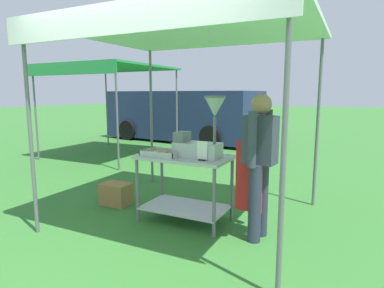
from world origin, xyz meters
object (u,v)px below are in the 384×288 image
object	(u,v)px
stall_canopy	(188,34)
neighbour_tent	(108,69)
donut_tray	(163,154)
donut_cart	(185,175)
menu_sign	(202,152)
supply_crate	(116,194)
van_navy	(182,115)
vendor	(259,159)
donut_fryer	(201,136)

from	to	relation	value
stall_canopy	neighbour_tent	distance (m)	4.83
donut_tray	donut_cart	bearing A→B (deg)	26.52
menu_sign	supply_crate	distance (m)	1.73
donut_tray	supply_crate	world-z (taller)	donut_tray
van_navy	donut_cart	bearing A→B (deg)	-61.68
donut_tray	neighbour_tent	world-z (taller)	neighbour_tent
vendor	neighbour_tent	xyz separation A→B (m)	(-4.75, 3.15, 1.31)
donut_fryer	menu_sign	distance (m)	0.24
vendor	neighbour_tent	world-z (taller)	neighbour_tent
stall_canopy	van_navy	size ratio (longest dim) A/B	0.55
donut_cart	neighbour_tent	xyz separation A→B (m)	(-3.80, 3.08, 1.61)
donut_cart	supply_crate	size ratio (longest dim) A/B	2.70
donut_cart	donut_tray	bearing A→B (deg)	-153.48
menu_sign	neighbour_tent	world-z (taller)	neighbour_tent
stall_canopy	vendor	bearing A→B (deg)	-10.21
menu_sign	supply_crate	bearing A→B (deg)	169.33
stall_canopy	donut_tray	world-z (taller)	stall_canopy
donut_cart	donut_fryer	xyz separation A→B (m)	(0.23, -0.02, 0.51)
donut_tray	menu_sign	xyz separation A→B (m)	(0.56, -0.05, 0.07)
stall_canopy	donut_fryer	world-z (taller)	stall_canopy
vendor	donut_tray	bearing A→B (deg)	-177.69
supply_crate	neighbour_tent	world-z (taller)	neighbour_tent
donut_fryer	vendor	world-z (taller)	vendor
donut_fryer	menu_sign	world-z (taller)	donut_fryer
stall_canopy	donut_tray	bearing A→B (deg)	-138.14
vendor	neighbour_tent	bearing A→B (deg)	146.47
donut_cart	stall_canopy	bearing A→B (deg)	90.00
vendor	donut_cart	bearing A→B (deg)	175.55
donut_cart	supply_crate	distance (m)	1.29
donut_tray	supply_crate	size ratio (longest dim) A/B	1.14
donut_tray	van_navy	bearing A→B (deg)	116.17
donut_fryer	neighbour_tent	world-z (taller)	neighbour_tent
donut_tray	donut_fryer	world-z (taller)	donut_fryer
donut_fryer	stall_canopy	bearing A→B (deg)	153.46
supply_crate	neighbour_tent	size ratio (longest dim) A/B	0.15
donut_tray	vendor	world-z (taller)	vendor
donut_tray	menu_sign	size ratio (longest dim) A/B	2.13
donut_tray	supply_crate	xyz separation A→B (m)	(-0.96, 0.24, -0.71)
donut_cart	donut_fryer	distance (m)	0.56
donut_fryer	donut_tray	bearing A→B (deg)	-167.80
donut_cart	donut_tray	world-z (taller)	donut_tray
stall_canopy	donut_fryer	distance (m)	1.24
menu_sign	supply_crate	xyz separation A→B (m)	(-1.52, 0.29, -0.79)
vendor	van_navy	distance (m)	7.86
van_navy	neighbour_tent	bearing A→B (deg)	-95.72
vendor	stall_canopy	bearing A→B (deg)	169.79
stall_canopy	menu_sign	world-z (taller)	stall_canopy
stall_canopy	neighbour_tent	world-z (taller)	stall_canopy
stall_canopy	neighbour_tent	size ratio (longest dim) A/B	1.09
menu_sign	neighbour_tent	xyz separation A→B (m)	(-4.11, 3.25, 1.27)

